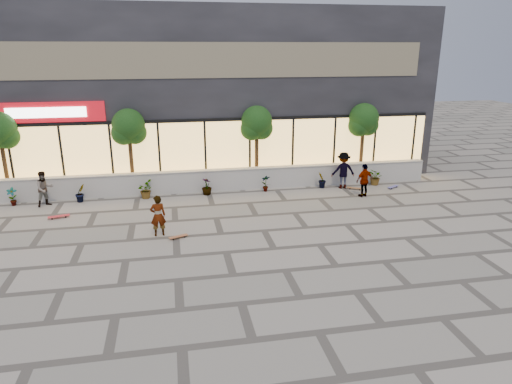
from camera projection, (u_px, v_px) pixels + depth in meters
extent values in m
plane|color=gray|center=(226.00, 252.00, 15.27)|extent=(80.00, 80.00, 0.00)
cube|color=beige|center=(208.00, 181.00, 21.68)|extent=(22.00, 0.35, 1.00)
cube|color=#B2AFA8|center=(207.00, 170.00, 21.52)|extent=(22.00, 0.42, 0.04)
cube|color=black|center=(197.00, 90.00, 25.70)|extent=(24.00, 9.00, 8.50)
cube|color=#F9C163|center=(205.00, 152.00, 22.23)|extent=(23.04, 0.05, 3.00)
cube|color=black|center=(204.00, 120.00, 21.74)|extent=(23.04, 0.08, 0.15)
cube|color=#B20C16|center=(47.00, 112.00, 20.31)|extent=(5.00, 0.10, 0.90)
cube|color=white|center=(46.00, 113.00, 20.25)|extent=(3.40, 0.06, 0.45)
cube|color=brown|center=(202.00, 60.00, 20.93)|extent=(21.60, 0.05, 1.60)
imported|color=#103310|center=(12.00, 197.00, 19.68)|extent=(0.43, 0.29, 0.81)
imported|color=#103310|center=(80.00, 193.00, 20.18)|extent=(0.57, 0.57, 0.81)
imported|color=#103310|center=(145.00, 190.00, 20.68)|extent=(0.68, 0.77, 0.81)
imported|color=#103310|center=(207.00, 186.00, 21.17)|extent=(0.64, 0.64, 0.81)
imported|color=#103310|center=(266.00, 183.00, 21.67)|extent=(0.46, 0.35, 0.81)
imported|color=#103310|center=(322.00, 180.00, 22.16)|extent=(0.55, 0.57, 0.81)
imported|color=#103310|center=(376.00, 177.00, 22.66)|extent=(0.77, 0.84, 0.81)
cylinder|color=#492C1A|center=(5.00, 163.00, 20.40)|extent=(0.18, 0.18, 3.24)
sphere|color=#103310|center=(7.00, 136.00, 20.13)|extent=(1.10, 1.10, 1.10)
cylinder|color=#492C1A|center=(131.00, 158.00, 21.37)|extent=(0.18, 0.18, 3.24)
sphere|color=#103310|center=(128.00, 125.00, 20.91)|extent=(1.50, 1.50, 1.50)
sphere|color=#103310|center=(123.00, 133.00, 20.92)|extent=(1.10, 1.10, 1.10)
sphere|color=#103310|center=(135.00, 132.00, 21.11)|extent=(1.10, 1.10, 1.10)
cylinder|color=#492C1A|center=(257.00, 153.00, 22.44)|extent=(0.18, 0.18, 3.24)
sphere|color=#103310|center=(257.00, 121.00, 21.97)|extent=(1.50, 1.50, 1.50)
sphere|color=#103310|center=(252.00, 129.00, 21.99)|extent=(1.10, 1.10, 1.10)
sphere|color=#103310|center=(262.00, 128.00, 22.17)|extent=(1.10, 1.10, 1.10)
cylinder|color=#492C1A|center=(362.00, 148.00, 23.41)|extent=(0.18, 0.18, 3.24)
sphere|color=#103310|center=(364.00, 118.00, 22.94)|extent=(1.50, 1.50, 1.50)
sphere|color=#103310|center=(359.00, 126.00, 22.96)|extent=(1.10, 1.10, 1.10)
sphere|color=#103310|center=(368.00, 125.00, 23.14)|extent=(1.10, 1.10, 1.10)
imported|color=white|center=(158.00, 216.00, 16.43)|extent=(0.60, 0.43, 1.53)
imported|color=#8A7159|center=(45.00, 189.00, 19.56)|extent=(0.94, 0.90, 1.54)
imported|color=silver|center=(364.00, 180.00, 20.78)|extent=(0.98, 0.63, 1.55)
imported|color=maroon|center=(343.00, 170.00, 22.05)|extent=(1.18, 0.72, 1.77)
cube|color=brown|center=(178.00, 236.00, 16.37)|extent=(0.72, 0.42, 0.02)
cylinder|color=black|center=(183.00, 236.00, 16.55)|extent=(0.06, 0.04, 0.05)
cylinder|color=black|center=(185.00, 237.00, 16.45)|extent=(0.06, 0.04, 0.05)
cylinder|color=black|center=(172.00, 238.00, 16.33)|extent=(0.06, 0.04, 0.05)
cylinder|color=black|center=(173.00, 240.00, 16.23)|extent=(0.06, 0.04, 0.05)
cube|color=red|center=(59.00, 216.00, 18.31)|extent=(0.85, 0.41, 0.02)
cylinder|color=black|center=(66.00, 216.00, 18.49)|extent=(0.07, 0.05, 0.06)
cylinder|color=black|center=(66.00, 217.00, 18.37)|extent=(0.07, 0.05, 0.06)
cylinder|color=black|center=(52.00, 218.00, 18.29)|extent=(0.07, 0.05, 0.06)
cylinder|color=black|center=(52.00, 219.00, 18.16)|extent=(0.07, 0.05, 0.06)
cube|color=#9C6133|center=(355.00, 188.00, 22.02)|extent=(0.75, 0.54, 0.02)
cylinder|color=black|center=(360.00, 189.00, 22.02)|extent=(0.06, 0.05, 0.05)
cylinder|color=black|center=(360.00, 190.00, 21.90)|extent=(0.06, 0.05, 0.05)
cylinder|color=black|center=(350.00, 188.00, 22.17)|extent=(0.06, 0.05, 0.05)
cylinder|color=black|center=(350.00, 189.00, 22.04)|extent=(0.06, 0.05, 0.05)
cube|color=#59559D|center=(393.00, 186.00, 22.26)|extent=(0.73, 0.53, 0.02)
cylinder|color=black|center=(394.00, 186.00, 22.46)|extent=(0.06, 0.05, 0.05)
cylinder|color=black|center=(397.00, 187.00, 22.37)|extent=(0.06, 0.05, 0.05)
cylinder|color=black|center=(389.00, 188.00, 22.18)|extent=(0.06, 0.05, 0.05)
cylinder|color=black|center=(392.00, 189.00, 22.08)|extent=(0.06, 0.05, 0.05)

